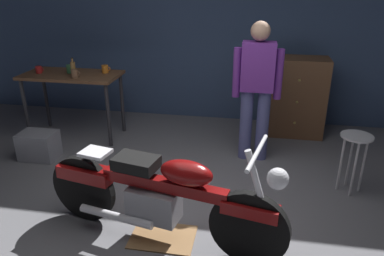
% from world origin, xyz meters
% --- Properties ---
extents(ground_plane, '(12.00, 12.00, 0.00)m').
position_xyz_m(ground_plane, '(0.00, 0.00, 0.00)').
color(ground_plane, slate).
extents(back_wall, '(8.00, 0.12, 3.10)m').
position_xyz_m(back_wall, '(0.00, 2.80, 1.55)').
color(back_wall, '#384C70').
rests_on(back_wall, ground_plane).
extents(workbench, '(1.30, 0.64, 0.90)m').
position_xyz_m(workbench, '(-1.87, 1.70, 0.79)').
color(workbench, brown).
rests_on(workbench, ground_plane).
extents(motorcycle, '(2.16, 0.75, 1.00)m').
position_xyz_m(motorcycle, '(-0.14, -0.28, 0.45)').
color(motorcycle, black).
rests_on(motorcycle, ground_plane).
extents(person_standing, '(0.57, 0.22, 1.67)m').
position_xyz_m(person_standing, '(0.59, 1.42, 0.93)').
color(person_standing, '#555C98').
rests_on(person_standing, ground_plane).
extents(shop_stool, '(0.32, 0.32, 0.64)m').
position_xyz_m(shop_stool, '(1.62, 0.82, 0.50)').
color(shop_stool, '#B2B2B7').
rests_on(shop_stool, ground_plane).
extents(wooden_dresser, '(0.80, 0.47, 1.10)m').
position_xyz_m(wooden_dresser, '(1.14, 2.30, 0.55)').
color(wooden_dresser, brown).
rests_on(wooden_dresser, ground_plane).
extents(drip_tray, '(0.56, 0.40, 0.01)m').
position_xyz_m(drip_tray, '(-0.13, -0.28, 0.01)').
color(drip_tray, olive).
rests_on(drip_tray, ground_plane).
extents(storage_bin, '(0.44, 0.32, 0.34)m').
position_xyz_m(storage_bin, '(-2.02, 0.95, 0.17)').
color(storage_bin, gray).
rests_on(storage_bin, ground_plane).
extents(mug_red_diner, '(0.11, 0.08, 0.09)m').
position_xyz_m(mug_red_diner, '(-2.31, 1.65, 0.95)').
color(mug_red_diner, red).
rests_on(mug_red_diner, workbench).
extents(mug_green_speckled, '(0.12, 0.08, 0.11)m').
position_xyz_m(mug_green_speckled, '(-1.90, 1.73, 0.96)').
color(mug_green_speckled, '#3D7F4C').
rests_on(mug_green_speckled, workbench).
extents(mug_orange_travel, '(0.12, 0.09, 0.10)m').
position_xyz_m(mug_orange_travel, '(-1.44, 1.82, 0.95)').
color(mug_orange_travel, orange).
rests_on(mug_orange_travel, workbench).
extents(mug_brown_stoneware, '(0.12, 0.08, 0.11)m').
position_xyz_m(mug_brown_stoneware, '(-1.72, 1.50, 0.95)').
color(mug_brown_stoneware, brown).
rests_on(mug_brown_stoneware, workbench).
extents(bottle, '(0.06, 0.06, 0.24)m').
position_xyz_m(bottle, '(-1.79, 1.60, 1.00)').
color(bottle, olive).
rests_on(bottle, workbench).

